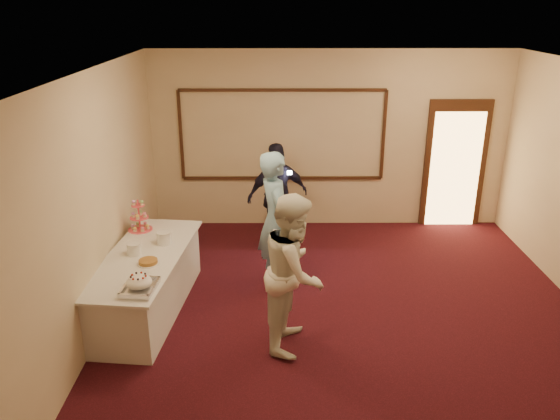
% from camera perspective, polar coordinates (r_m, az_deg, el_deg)
% --- Properties ---
extents(floor, '(7.00, 7.00, 0.00)m').
position_cam_1_polar(floor, '(6.69, 7.58, -12.82)').
color(floor, black).
rests_on(floor, ground).
extents(room_walls, '(6.04, 7.04, 3.02)m').
position_cam_1_polar(room_walls, '(5.82, 8.53, 3.99)').
color(room_walls, beige).
rests_on(room_walls, floor).
extents(wall_molding, '(3.45, 0.04, 1.55)m').
position_cam_1_polar(wall_molding, '(9.21, 0.25, 7.81)').
color(wall_molding, '#31200E').
rests_on(wall_molding, room_walls).
extents(doorway, '(1.05, 0.07, 2.20)m').
position_cam_1_polar(doorway, '(9.81, 17.79, 4.49)').
color(doorway, '#31200E').
rests_on(doorway, floor).
extents(buffet_table, '(1.16, 2.44, 0.77)m').
position_cam_1_polar(buffet_table, '(7.13, -13.79, -7.40)').
color(buffet_table, silver).
rests_on(buffet_table, floor).
extents(pavlova_tray, '(0.37, 0.50, 0.17)m').
position_cam_1_polar(pavlova_tray, '(6.14, -14.49, -7.51)').
color(pavlova_tray, '#B7B8BE').
rests_on(pavlova_tray, buffet_table).
extents(cupcake_stand, '(0.33, 0.33, 0.48)m').
position_cam_1_polar(cupcake_stand, '(7.66, -14.49, -0.82)').
color(cupcake_stand, '#EC4C5A').
rests_on(cupcake_stand, buffet_table).
extents(plate_stack_a, '(0.18, 0.18, 0.15)m').
position_cam_1_polar(plate_stack_a, '(6.98, -14.99, -3.92)').
color(plate_stack_a, white).
rests_on(plate_stack_a, buffet_table).
extents(plate_stack_b, '(0.20, 0.20, 0.16)m').
position_cam_1_polar(plate_stack_b, '(7.19, -12.01, -2.84)').
color(plate_stack_b, white).
rests_on(plate_stack_b, buffet_table).
extents(tart, '(0.26, 0.26, 0.05)m').
position_cam_1_polar(tart, '(6.72, -13.61, -5.30)').
color(tart, white).
rests_on(tart, buffet_table).
extents(man, '(0.62, 0.79, 1.91)m').
position_cam_1_polar(man, '(7.30, -0.48, -1.11)').
color(man, '#7BACC8').
rests_on(man, floor).
extents(woman, '(0.84, 1.00, 1.81)m').
position_cam_1_polar(woman, '(6.07, 1.52, -6.46)').
color(woman, white).
rests_on(woman, floor).
extents(guest, '(1.07, 0.72, 1.69)m').
position_cam_1_polar(guest, '(8.58, -0.24, 1.52)').
color(guest, black).
rests_on(guest, floor).
extents(camera_flash, '(0.08, 0.05, 0.05)m').
position_cam_1_polar(camera_flash, '(8.28, 1.01, 3.93)').
color(camera_flash, white).
rests_on(camera_flash, guest).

